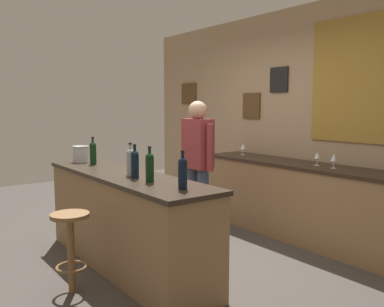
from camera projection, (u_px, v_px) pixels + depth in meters
The scene contains 15 objects.
ground_plane at pixel (160, 257), 4.28m from camera, with size 10.00×10.00×0.00m, color #423D38.
back_wall at pixel (293, 117), 5.31m from camera, with size 6.00×0.09×2.80m.
bar_counter at pixel (125, 220), 3.99m from camera, with size 2.43×0.60×0.92m.
side_counter at pixel (296, 200), 4.89m from camera, with size 2.63×0.56×0.90m.
bartender at pixel (198, 161), 4.68m from camera, with size 0.52×0.21×1.62m.
bar_stool at pixel (71, 239), 3.43m from camera, with size 0.32×0.32×0.68m.
wine_bottle_a at pixel (93, 152), 4.56m from camera, with size 0.07×0.07×0.31m.
wine_bottle_b at pixel (130, 161), 3.82m from camera, with size 0.07×0.07×0.31m.
wine_bottle_c at pixel (135, 163), 3.68m from camera, with size 0.07×0.07×0.31m.
wine_bottle_d at pixel (150, 166), 3.49m from camera, with size 0.07×0.07×0.31m.
wine_bottle_e at pixel (183, 172), 3.19m from camera, with size 0.07×0.07×0.31m.
ice_bucket at pixel (81, 154), 4.74m from camera, with size 0.19×0.19×0.19m.
wine_glass_a at pixel (243, 147), 5.59m from camera, with size 0.07×0.07×0.16m.
wine_glass_b at pixel (317, 156), 4.60m from camera, with size 0.07×0.07×0.16m.
wine_glass_c at pixel (334, 158), 4.39m from camera, with size 0.07×0.07×0.16m.
Camera 1 is at (3.50, -2.20, 1.57)m, focal length 38.51 mm.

